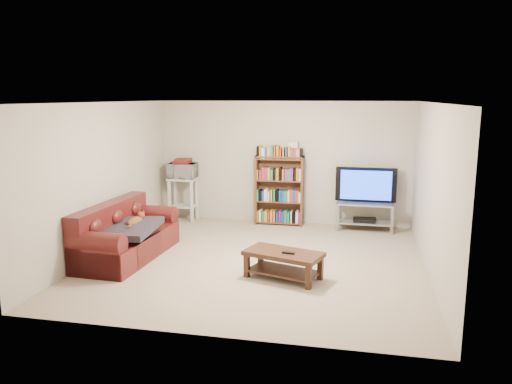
% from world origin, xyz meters
% --- Properties ---
extents(floor, '(5.00, 5.00, 0.00)m').
position_xyz_m(floor, '(0.00, 0.00, 0.00)').
color(floor, tan).
rests_on(floor, ground).
extents(ceiling, '(5.00, 5.00, 0.00)m').
position_xyz_m(ceiling, '(0.00, 0.00, 2.40)').
color(ceiling, white).
rests_on(ceiling, ground).
extents(wall_back, '(5.00, 0.00, 5.00)m').
position_xyz_m(wall_back, '(0.00, 2.50, 1.20)').
color(wall_back, beige).
rests_on(wall_back, ground).
extents(wall_front, '(5.00, 0.00, 5.00)m').
position_xyz_m(wall_front, '(0.00, -2.50, 1.20)').
color(wall_front, beige).
rests_on(wall_front, ground).
extents(wall_left, '(0.00, 5.00, 5.00)m').
position_xyz_m(wall_left, '(-2.50, 0.00, 1.20)').
color(wall_left, beige).
rests_on(wall_left, ground).
extents(wall_right, '(0.00, 5.00, 5.00)m').
position_xyz_m(wall_right, '(2.50, 0.00, 1.20)').
color(wall_right, beige).
rests_on(wall_right, ground).
extents(sofa, '(0.95, 2.04, 0.86)m').
position_xyz_m(sofa, '(-2.08, -0.24, 0.31)').
color(sofa, '#4F1514').
rests_on(sofa, floor).
extents(blanket, '(0.82, 1.03, 0.18)m').
position_xyz_m(blanket, '(-1.91, -0.39, 0.51)').
color(blanket, '#2B2630').
rests_on(blanket, sofa).
extents(cat, '(0.24, 0.55, 0.16)m').
position_xyz_m(cat, '(-1.90, -0.20, 0.57)').
color(cat, brown).
rests_on(cat, sofa).
extents(coffee_table, '(1.16, 0.82, 0.38)m').
position_xyz_m(coffee_table, '(0.51, -0.65, 0.27)').
color(coffee_table, '#361D13').
rests_on(coffee_table, floor).
extents(remote, '(0.18, 0.07, 0.02)m').
position_xyz_m(remote, '(0.58, -0.72, 0.39)').
color(remote, black).
rests_on(remote, coffee_table).
extents(tv_stand, '(1.06, 0.48, 0.53)m').
position_xyz_m(tv_stand, '(1.62, 2.20, 0.35)').
color(tv_stand, '#999EA3').
rests_on(tv_stand, floor).
extents(television, '(1.13, 0.16, 0.65)m').
position_xyz_m(television, '(1.62, 2.20, 0.85)').
color(television, black).
rests_on(television, tv_stand).
extents(dvd_player, '(0.42, 0.30, 0.06)m').
position_xyz_m(dvd_player, '(1.62, 2.20, 0.19)').
color(dvd_player, black).
rests_on(dvd_player, tv_stand).
extents(bookshelf, '(0.94, 0.31, 1.36)m').
position_xyz_m(bookshelf, '(-0.03, 2.30, 0.70)').
color(bookshelf, '#54301D').
rests_on(bookshelf, floor).
extents(shelf_clutter, '(0.69, 0.22, 0.28)m').
position_xyz_m(shelf_clutter, '(0.07, 2.31, 1.46)').
color(shelf_clutter, silver).
rests_on(shelf_clutter, bookshelf).
extents(microwave_stand, '(0.55, 0.40, 0.88)m').
position_xyz_m(microwave_stand, '(-1.97, 2.18, 0.56)').
color(microwave_stand, silver).
rests_on(microwave_stand, floor).
extents(microwave, '(0.54, 0.37, 0.30)m').
position_xyz_m(microwave, '(-1.97, 2.18, 1.03)').
color(microwave, silver).
rests_on(microwave, microwave_stand).
extents(game_boxes, '(0.32, 0.28, 0.05)m').
position_xyz_m(game_boxes, '(-1.97, 2.18, 1.20)').
color(game_boxes, maroon).
rests_on(game_boxes, microwave).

